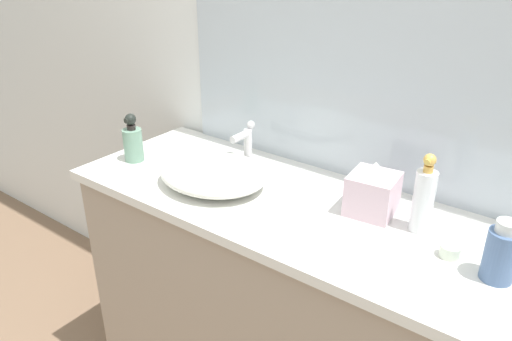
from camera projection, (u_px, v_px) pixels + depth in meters
name	position (u px, v px, depth m)	size (l,w,h in m)	color
bathroom_wall_rear	(395.00, 60.00, 1.49)	(6.00, 0.06, 2.60)	silver
vanity_counter	(295.00, 321.00, 1.68)	(1.53, 0.55, 0.90)	gray
sink_basin	(213.00, 173.00, 1.60)	(0.37, 0.31, 0.08)	silver
faucet	(246.00, 142.00, 1.71)	(0.03, 0.11, 0.16)	silver
soap_dispenser	(424.00, 198.00, 1.33)	(0.06, 0.06, 0.23)	white
lotion_bottle	(501.00, 253.00, 1.14)	(0.07, 0.07, 0.16)	#4B6792
perfume_bottle	(133.00, 142.00, 1.76)	(0.07, 0.07, 0.18)	gray
tissue_box	(373.00, 192.00, 1.42)	(0.14, 0.14, 0.16)	silver
candle_jar	(450.00, 251.00, 1.25)	(0.05, 0.05, 0.03)	silver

